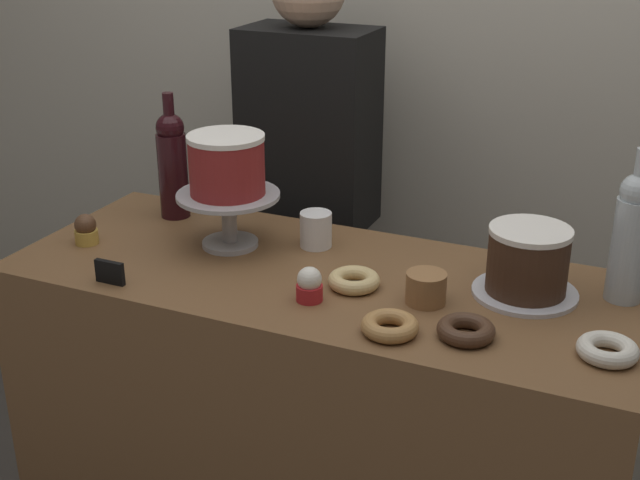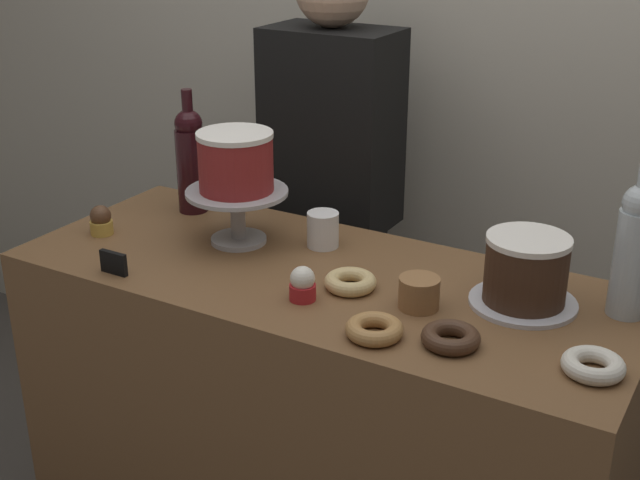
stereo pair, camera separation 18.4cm
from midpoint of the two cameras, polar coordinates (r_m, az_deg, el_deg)
back_wall at (r=2.53m, az=5.96°, el=12.52°), size 6.00×0.05×2.60m
display_counter at (r=2.12m, az=-2.56°, el=-14.06°), size 1.41×0.57×0.95m
cake_stand_pedestal at (r=2.00m, az=-8.82°, el=1.98°), size 0.24×0.24×0.13m
white_layer_cake at (r=1.97m, az=-9.01°, el=5.04°), size 0.18×0.18×0.14m
silver_serving_platter at (r=1.80m, az=10.87°, el=-3.58°), size 0.22×0.22×0.01m
chocolate_round_cake at (r=1.77m, az=11.05°, el=-1.39°), size 0.17×0.17×0.14m
wine_bottle_clear at (r=1.78m, az=17.61°, el=0.28°), size 0.08×0.08×0.33m
wine_bottle_dark_red at (r=2.20m, az=-12.35°, el=5.08°), size 0.08×0.08×0.33m
cupcake_vanilla at (r=1.74m, az=-3.76°, el=-3.13°), size 0.06×0.06×0.07m
cupcake_chocolate at (r=2.12m, az=-17.99°, el=0.61°), size 0.06×0.06×0.07m
donut_sugar at (r=1.60m, az=15.79°, el=-7.24°), size 0.11×0.11×0.03m
donut_maple at (r=1.62m, az=1.50°, el=-5.92°), size 0.11×0.11×0.03m
donut_chocolate at (r=1.61m, az=6.64°, el=-6.16°), size 0.11×0.11×0.03m
donut_glazed at (r=1.80m, az=-0.60°, el=-2.82°), size 0.11×0.11×0.03m
cookie_stack at (r=1.73m, az=4.18°, el=-3.33°), size 0.08×0.08×0.07m
price_sign_chalkboard at (r=1.89m, az=-16.78°, el=-2.17°), size 0.07×0.01×0.05m
coffee_cup_ceramic at (r=2.00m, az=-2.92°, el=0.66°), size 0.08×0.08×0.08m
barista_figure at (r=2.46m, az=-2.86°, el=1.09°), size 0.36×0.22×1.60m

